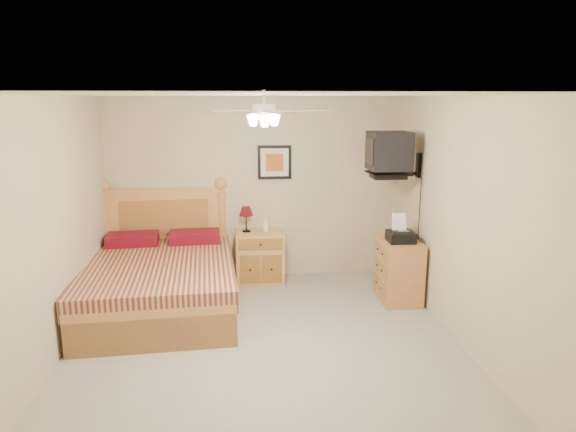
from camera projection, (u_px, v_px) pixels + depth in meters
name	position (u px, v px, depth m)	size (l,w,h in m)	color
floor	(265.00, 349.00, 5.18)	(4.50, 4.50, 0.00)	gray
ceiling	(263.00, 95.00, 4.62)	(4.00, 4.50, 0.04)	white
wall_back	(255.00, 189.00, 7.08)	(4.00, 0.04, 2.50)	#BFAF8C
wall_front	(287.00, 334.00, 2.72)	(4.00, 0.04, 2.50)	#BFAF8C
wall_left	(46.00, 235.00, 4.70)	(0.04, 4.50, 2.50)	#BFAF8C
wall_right	(465.00, 224.00, 5.09)	(0.04, 4.50, 2.50)	#BFAF8C
bed	(159.00, 252.00, 5.99)	(1.68, 2.21, 1.43)	#BE7938
nightstand	(260.00, 256.00, 7.05)	(0.65, 0.49, 0.70)	#B9784D
table_lamp	(246.00, 219.00, 6.93)	(0.19, 0.19, 0.35)	#600F15
lotion_bottle	(266.00, 224.00, 6.98)	(0.08, 0.08, 0.21)	white
framed_picture	(275.00, 162.00, 7.00)	(0.46, 0.04, 0.46)	black
dresser	(399.00, 270.00, 6.37)	(0.46, 0.66, 0.77)	#B97144
fax_machine	(401.00, 228.00, 6.18)	(0.31, 0.33, 0.33)	black
magazine_lower	(395.00, 235.00, 6.46)	(0.21, 0.28, 0.03)	beige
magazine_upper	(398.00, 233.00, 6.46)	(0.19, 0.26, 0.02)	tan
wall_tv	(401.00, 154.00, 6.24)	(0.56, 0.46, 0.58)	black
ceiling_fan	(264.00, 111.00, 4.46)	(1.14, 1.14, 0.28)	white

